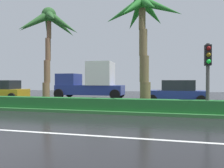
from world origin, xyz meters
name	(u,v)px	position (x,y,z in m)	size (l,w,h in m)	color
ground_plane	(98,107)	(0.00, 9.00, -0.05)	(90.00, 42.00, 0.10)	black
near_lane_divider_stripe	(34,132)	(0.00, 2.00, 0.00)	(81.00, 0.14, 0.01)	white
median_strip	(93,107)	(0.00, 8.00, 0.07)	(85.50, 4.00, 0.15)	#2D6B33
median_hedge	(84,104)	(0.00, 6.60, 0.45)	(76.50, 0.70, 0.60)	#1E6028
palm_tree_mid_left	(49,28)	(-3.02, 8.17, 5.07)	(4.47, 4.24, 6.20)	brown
palm_tree_centre_left	(143,21)	(3.00, 7.67, 4.96)	(4.36, 4.17, 6.36)	brown
traffic_signal_median_right	(208,65)	(6.13, 6.55, 2.40)	(0.28, 0.43, 3.26)	#4C4C47
car_in_traffic_leading	(3,90)	(-9.54, 11.75, 0.83)	(4.30, 2.02, 1.72)	#B28C1E
box_truck_lead	(91,82)	(-2.60, 15.19, 1.55)	(6.40, 2.64, 3.46)	navy
car_in_traffic_second	(176,92)	(5.07, 12.29, 0.83)	(4.30, 2.02, 1.72)	navy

